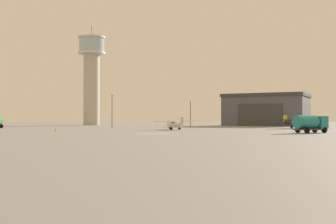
# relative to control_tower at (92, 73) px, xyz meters

# --- Properties ---
(ground_plane) EXTENTS (400.00, 400.00, 0.00)m
(ground_plane) POSITION_rel_control_tower_xyz_m (18.84, -79.77, -18.31)
(ground_plane) COLOR gray
(control_tower) EXTENTS (9.50, 9.50, 34.82)m
(control_tower) POSITION_rel_control_tower_xyz_m (0.00, 0.00, 0.00)
(control_tower) COLOR #B2AD9E
(control_tower) RESTS_ON ground_plane
(hangar) EXTENTS (31.23, 28.68, 10.16)m
(hangar) POSITION_rel_control_tower_xyz_m (57.79, -14.11, -13.20)
(hangar) COLOR #4C5159
(hangar) RESTS_ON ground_plane
(airplane_white) EXTENTS (8.62, 6.84, 2.62)m
(airplane_white) POSITION_rel_control_tower_xyz_m (24.18, -58.76, -17.08)
(airplane_white) COLOR white
(airplane_white) RESTS_ON ground_plane
(airplane_black) EXTENTS (10.27, 8.16, 3.12)m
(airplane_black) POSITION_rel_control_tower_xyz_m (52.96, -51.39, -16.85)
(airplane_black) COLOR black
(airplane_black) RESTS_ON ground_plane
(truck_fuel_tanker_teal) EXTENTS (6.26, 4.38, 2.91)m
(truck_fuel_tanker_teal) POSITION_rel_control_tower_xyz_m (44.63, -79.06, -16.65)
(truck_fuel_tanker_teal) COLOR #38383D
(truck_fuel_tanker_teal) RESTS_ON ground_plane
(light_post_west) EXTENTS (0.44, 0.44, 9.05)m
(light_post_west) POSITION_rel_control_tower_xyz_m (9.56, -36.91, -12.95)
(light_post_west) COLOR #38383D
(light_post_west) RESTS_ON ground_plane
(light_post_east) EXTENTS (0.44, 0.44, 7.70)m
(light_post_east) POSITION_rel_control_tower_xyz_m (31.48, -25.68, -13.66)
(light_post_east) COLOR #38383D
(light_post_east) RESTS_ON ground_plane
(traffic_cone_near_left) EXTENTS (0.36, 0.36, 0.70)m
(traffic_cone_near_left) POSITION_rel_control_tower_xyz_m (0.87, -65.38, -17.96)
(traffic_cone_near_left) COLOR black
(traffic_cone_near_left) RESTS_ON ground_plane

